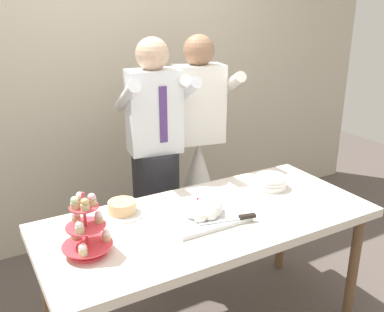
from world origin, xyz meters
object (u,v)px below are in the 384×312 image
Objects in this scene: plate_stack at (271,182)px; person_bride at (198,185)px; round_cake at (122,209)px; main_cake_tray at (204,211)px; dessert_table at (208,229)px; cupcake_stand at (86,229)px; person_groom at (156,175)px.

plate_stack is 0.70m from person_bride.
person_bride is (0.78, 0.52, -0.22)m from round_cake.
main_cake_tray is 2.18× the size of plate_stack.
dessert_table is 9.07× the size of plate_stack.
person_bride is at bearing 63.40° from dessert_table.
round_cake is 0.96m from person_bride.
cupcake_stand is at bearing -176.92° from dessert_table.
plate_stack is (1.20, 0.17, -0.09)m from cupcake_stand.
person_groom is 1.00× the size of person_bride.
dessert_table is at bearing -116.60° from person_bride.
plate_stack is at bearing -77.37° from person_bride.
cupcake_stand is at bearing -177.40° from main_cake_tray.
main_cake_tray is 0.26× the size of person_bride.
person_bride is at bearing 7.19° from person_groom.
main_cake_tray is 0.74m from person_groom.
person_bride is at bearing 102.63° from plate_stack.
plate_stack is 0.12× the size of person_groom.
main_cake_tray is at bearing 2.60° from cupcake_stand.
plate_stack is (0.56, 0.14, -0.00)m from main_cake_tray.
plate_stack reaches higher than round_cake.
dessert_table is at bearing -165.94° from plate_stack.
plate_stack is at bearing 13.98° from main_cake_tray.
dessert_table is 5.90× the size of cupcake_stand.
person_bride reaches higher than main_cake_tray.
plate_stack is at bearing -49.86° from person_groom.
main_cake_tray is at bearing -35.77° from round_cake.
dessert_table is at bearing -92.26° from person_groom.
person_bride is at bearing 33.79° from round_cake.
dessert_table is 7.50× the size of round_cake.
round_cake reaches higher than dessert_table.
person_groom is (-0.50, 0.60, -0.07)m from plate_stack.
cupcake_stand reaches higher than main_cake_tray.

